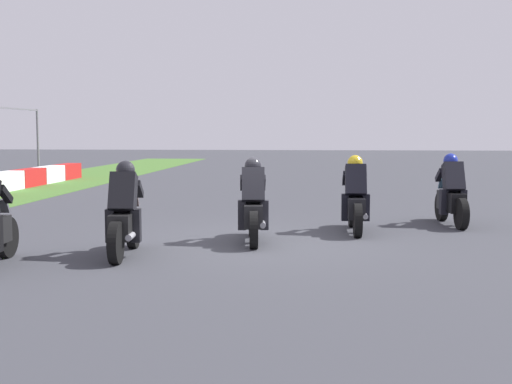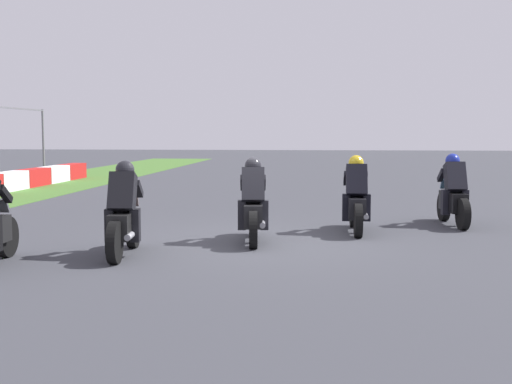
% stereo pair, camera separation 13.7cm
% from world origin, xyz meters
% --- Properties ---
extents(ground_plane, '(120.00, 120.00, 0.00)m').
position_xyz_m(ground_plane, '(0.00, 0.00, 0.00)').
color(ground_plane, '#3B3D43').
extents(rider_lane_a, '(2.04, 0.56, 1.51)m').
position_xyz_m(rider_lane_a, '(2.52, -3.85, 0.62)').
color(rider_lane_a, black).
rests_on(rider_lane_a, ground_plane).
extents(rider_lane_b, '(2.04, 0.54, 1.51)m').
position_xyz_m(rider_lane_b, '(1.33, -1.77, 0.62)').
color(rider_lane_b, black).
rests_on(rider_lane_b, ground_plane).
extents(rider_lane_c, '(2.04, 0.57, 1.51)m').
position_xyz_m(rider_lane_c, '(-0.03, 0.11, 0.62)').
color(rider_lane_c, black).
rests_on(rider_lane_c, ground_plane).
extents(rider_lane_d, '(2.04, 0.56, 1.51)m').
position_xyz_m(rider_lane_d, '(-1.55, 2.02, 0.62)').
color(rider_lane_d, black).
rests_on(rider_lane_d, ground_plane).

